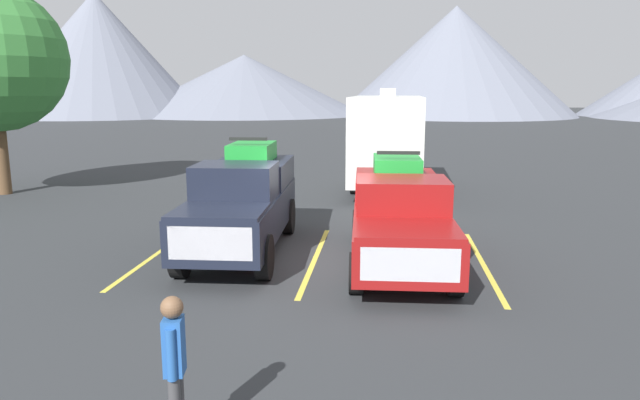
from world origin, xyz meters
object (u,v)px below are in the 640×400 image
Objects in this scene: pickup_truck_b at (399,213)px; person_a at (175,363)px; camper_trailer_a at (387,138)px; pickup_truck_a at (243,200)px.

pickup_truck_b reaches higher than person_a.
pickup_truck_b is 9.28m from camper_trailer_a.
pickup_truck_a is 3.32× the size of person_a.
pickup_truck_b is 3.39× the size of person_a.
pickup_truck_b is at bearing -7.94° from pickup_truck_a.
pickup_truck_a is 0.98× the size of pickup_truck_b.
person_a is at bearing -108.86° from pickup_truck_b.
person_a is (-2.53, -7.39, -0.10)m from pickup_truck_b.
pickup_truck_a is 0.80× the size of camper_trailer_a.
pickup_truck_b is 0.82× the size of camper_trailer_a.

